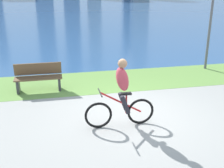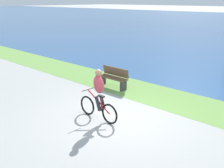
# 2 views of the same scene
# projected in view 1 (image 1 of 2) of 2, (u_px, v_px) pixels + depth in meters

# --- Properties ---
(ground_plane) EXTENTS (300.00, 300.00, 0.00)m
(ground_plane) POSITION_uv_depth(u_px,v_px,m) (131.00, 115.00, 7.67)
(ground_plane) COLOR #9E9E99
(grass_strip_bayside) EXTENTS (120.00, 2.37, 0.01)m
(grass_strip_bayside) POSITION_uv_depth(u_px,v_px,m) (111.00, 81.00, 10.26)
(grass_strip_bayside) COLOR #6B9947
(grass_strip_bayside) RESTS_ON ground
(bay_water_surface) EXTENTS (300.00, 73.68, 0.00)m
(bay_water_surface) POSITION_uv_depth(u_px,v_px,m) (63.00, 2.00, 45.21)
(bay_water_surface) COLOR #2D568C
(bay_water_surface) RESTS_ON ground
(cyclist_lead) EXTENTS (1.74, 0.52, 1.72)m
(cyclist_lead) POSITION_uv_depth(u_px,v_px,m) (121.00, 94.00, 6.84)
(cyclist_lead) COLOR black
(cyclist_lead) RESTS_ON ground
(bench_near_path) EXTENTS (1.50, 0.47, 0.90)m
(bench_near_path) POSITION_uv_depth(u_px,v_px,m) (38.00, 77.00, 9.23)
(bench_near_path) COLOR brown
(bench_near_path) RESTS_ON ground
(lamppost_tall) EXTENTS (0.28, 0.28, 3.63)m
(lamppost_tall) POSITION_uv_depth(u_px,v_px,m) (212.00, 8.00, 10.85)
(lamppost_tall) COLOR #595960
(lamppost_tall) RESTS_ON ground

